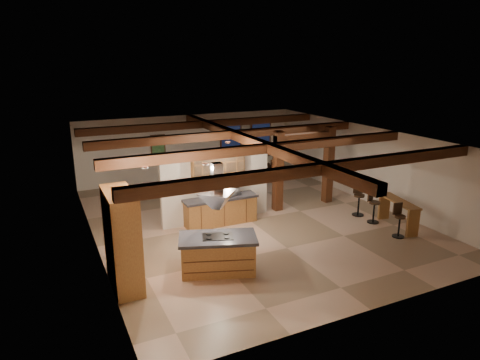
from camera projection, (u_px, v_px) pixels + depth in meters
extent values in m
plane|color=tan|center=(249.00, 220.00, 14.63)|extent=(12.00, 12.00, 0.00)
plane|color=beige|center=(190.00, 147.00, 19.44)|extent=(10.00, 0.00, 10.00)
plane|color=beige|center=(377.00, 250.00, 9.02)|extent=(10.00, 0.00, 10.00)
plane|color=beige|center=(92.00, 200.00, 12.16)|extent=(0.00, 12.00, 12.00)
plane|color=beige|center=(366.00, 164.00, 16.29)|extent=(0.00, 12.00, 12.00)
plane|color=#361711|center=(250.00, 136.00, 13.83)|extent=(12.00, 12.00, 0.00)
cube|color=#3D1D0F|center=(323.00, 168.00, 10.39)|extent=(10.00, 0.25, 0.28)
cube|color=#3D1D0F|center=(269.00, 148.00, 12.74)|extent=(10.00, 0.25, 0.28)
cube|color=#3D1D0F|center=(233.00, 134.00, 14.99)|extent=(10.00, 0.25, 0.28)
cube|color=#3D1D0F|center=(205.00, 124.00, 17.34)|extent=(10.00, 0.25, 0.28)
cube|color=#3D1D0F|center=(250.00, 141.00, 13.87)|extent=(0.28, 12.00, 0.28)
cube|color=#3D1D0F|center=(278.00, 171.00, 15.24)|extent=(0.30, 0.30, 2.90)
cube|color=#3D1D0F|center=(328.00, 165.00, 16.15)|extent=(0.30, 0.30, 2.90)
cube|color=#3D1D0F|center=(305.00, 137.00, 15.38)|extent=(2.50, 0.28, 0.28)
cube|color=beige|center=(216.00, 189.00, 14.35)|extent=(3.80, 0.18, 2.20)
cube|color=#AB7837|center=(122.00, 240.00, 10.11)|extent=(0.64, 1.60, 2.40)
cube|color=silver|center=(135.00, 240.00, 10.25)|extent=(0.06, 0.62, 0.95)
cube|color=black|center=(136.00, 232.00, 10.21)|extent=(0.01, 0.50, 0.28)
cube|color=#AB7837|center=(221.00, 212.00, 14.19)|extent=(2.40, 0.60, 0.86)
cube|color=black|center=(221.00, 198.00, 14.06)|extent=(2.50, 0.66, 0.08)
cube|color=#AB7837|center=(218.00, 169.00, 13.98)|extent=(1.80, 0.34, 0.95)
cube|color=silver|center=(220.00, 170.00, 13.83)|extent=(1.74, 0.02, 0.90)
pyramid|color=silver|center=(217.00, 209.00, 10.66)|extent=(1.10, 1.10, 0.45)
cube|color=silver|center=(217.00, 177.00, 10.44)|extent=(0.26, 0.22, 0.73)
cube|color=#3D1D0F|center=(231.00, 142.00, 20.20)|extent=(1.10, 0.05, 1.70)
cube|color=black|center=(231.00, 142.00, 20.17)|extent=(0.95, 0.02, 1.55)
cube|color=#3D1D0F|center=(261.00, 140.00, 20.86)|extent=(1.10, 0.05, 1.70)
cube|color=black|center=(261.00, 140.00, 20.83)|extent=(0.95, 0.02, 1.55)
cube|color=#3D1D0F|center=(158.00, 144.00, 18.70)|extent=(0.65, 0.04, 0.85)
cube|color=#275B2B|center=(158.00, 144.00, 18.67)|extent=(0.55, 0.01, 0.75)
cylinder|color=silver|center=(205.00, 164.00, 10.33)|extent=(0.16, 0.16, 0.03)
cylinder|color=silver|center=(228.00, 142.00, 12.99)|extent=(0.16, 0.16, 0.03)
cylinder|color=silver|center=(145.00, 168.00, 10.01)|extent=(0.16, 0.16, 0.03)
cube|color=#AB7837|center=(218.00, 255.00, 11.02)|extent=(2.06, 1.49, 0.89)
cube|color=black|center=(218.00, 238.00, 10.88)|extent=(2.21, 1.65, 0.08)
cube|color=black|center=(218.00, 236.00, 10.87)|extent=(0.90, 0.74, 0.02)
imported|color=#3F210F|center=(232.00, 187.00, 17.18)|extent=(2.30, 1.80, 0.71)
imported|color=black|center=(253.00, 169.00, 20.21)|extent=(2.02, 1.02, 0.56)
imported|color=#BCBDC2|center=(232.00, 192.00, 14.19)|extent=(0.52, 0.41, 0.25)
cube|color=#AB7837|center=(399.00, 201.00, 13.77)|extent=(0.77, 1.81, 0.05)
cube|color=#AB7837|center=(413.00, 223.00, 13.15)|extent=(0.41, 0.16, 0.88)
cube|color=#AB7837|center=(384.00, 207.00, 14.63)|extent=(0.41, 0.16, 0.88)
cube|color=#3D1D0F|center=(276.00, 167.00, 20.51)|extent=(0.64, 0.64, 0.61)
cylinder|color=black|center=(276.00, 159.00, 20.40)|extent=(0.05, 0.05, 0.14)
cone|color=beige|center=(276.00, 156.00, 20.36)|extent=(0.25, 0.25, 0.16)
cylinder|color=black|center=(400.00, 217.00, 13.07)|extent=(0.33, 0.33, 0.06)
cube|color=black|center=(398.00, 208.00, 13.16)|extent=(0.32, 0.08, 0.37)
cylinder|color=black|center=(399.00, 227.00, 13.17)|extent=(0.06, 0.06, 0.65)
cylinder|color=black|center=(398.00, 236.00, 13.25)|extent=(0.37, 0.37, 0.03)
cylinder|color=black|center=(375.00, 203.00, 14.22)|extent=(0.35, 0.35, 0.07)
cube|color=black|center=(371.00, 195.00, 14.27)|extent=(0.33, 0.15, 0.39)
cylinder|color=black|center=(374.00, 213.00, 14.32)|extent=(0.06, 0.06, 0.69)
cylinder|color=black|center=(373.00, 222.00, 14.41)|extent=(0.39, 0.39, 0.03)
cylinder|color=black|center=(359.00, 195.00, 14.88)|extent=(0.37, 0.37, 0.07)
cube|color=black|center=(358.00, 188.00, 14.98)|extent=(0.33, 0.17, 0.41)
cylinder|color=black|center=(358.00, 205.00, 14.98)|extent=(0.06, 0.06, 0.71)
cylinder|color=black|center=(358.00, 215.00, 15.07)|extent=(0.41, 0.41, 0.03)
cube|color=#3D1D0F|center=(219.00, 191.00, 16.45)|extent=(0.47, 0.47, 0.05)
cube|color=#3D1D0F|center=(218.00, 181.00, 16.54)|extent=(0.38, 0.14, 0.68)
cylinder|color=#3D1D0F|center=(215.00, 198.00, 16.33)|extent=(0.05, 0.05, 0.38)
cylinder|color=#3D1D0F|center=(223.00, 197.00, 16.39)|extent=(0.05, 0.05, 0.38)
cylinder|color=#3D1D0F|center=(214.00, 195.00, 16.63)|extent=(0.05, 0.05, 0.38)
cylinder|color=#3D1D0F|center=(222.00, 195.00, 16.68)|extent=(0.05, 0.05, 0.38)
cube|color=#3D1D0F|center=(214.00, 182.00, 17.65)|extent=(0.47, 0.47, 0.05)
cube|color=#3D1D0F|center=(215.00, 175.00, 17.38)|extent=(0.38, 0.14, 0.68)
cylinder|color=#3D1D0F|center=(218.00, 186.00, 17.88)|extent=(0.05, 0.05, 0.38)
cylinder|color=#3D1D0F|center=(210.00, 186.00, 17.83)|extent=(0.05, 0.05, 0.38)
cylinder|color=#3D1D0F|center=(219.00, 188.00, 17.59)|extent=(0.05, 0.05, 0.38)
cylinder|color=#3D1D0F|center=(211.00, 188.00, 17.54)|extent=(0.05, 0.05, 0.38)
cube|color=#3D1D0F|center=(235.00, 190.00, 16.56)|extent=(0.47, 0.47, 0.05)
cube|color=#3D1D0F|center=(234.00, 180.00, 16.65)|extent=(0.38, 0.14, 0.68)
cylinder|color=#3D1D0F|center=(232.00, 197.00, 16.45)|extent=(0.05, 0.05, 0.38)
cylinder|color=#3D1D0F|center=(240.00, 196.00, 16.51)|extent=(0.05, 0.05, 0.38)
cylinder|color=#3D1D0F|center=(230.00, 194.00, 16.74)|extent=(0.05, 0.05, 0.38)
cylinder|color=#3D1D0F|center=(238.00, 194.00, 16.80)|extent=(0.05, 0.05, 0.38)
cube|color=#3D1D0F|center=(229.00, 181.00, 17.77)|extent=(0.47, 0.47, 0.05)
cube|color=#3D1D0F|center=(230.00, 175.00, 17.49)|extent=(0.38, 0.14, 0.68)
cylinder|color=#3D1D0F|center=(232.00, 185.00, 18.00)|extent=(0.05, 0.05, 0.38)
cylinder|color=#3D1D0F|center=(225.00, 185.00, 17.94)|extent=(0.05, 0.05, 0.38)
cylinder|color=#3D1D0F|center=(234.00, 187.00, 17.71)|extent=(0.05, 0.05, 0.38)
cylinder|color=#3D1D0F|center=(226.00, 187.00, 17.65)|extent=(0.05, 0.05, 0.38)
cube|color=#3D1D0F|center=(251.00, 189.00, 16.68)|extent=(0.47, 0.47, 0.05)
cube|color=#3D1D0F|center=(250.00, 180.00, 16.77)|extent=(0.38, 0.14, 0.68)
cylinder|color=#3D1D0F|center=(248.00, 196.00, 16.57)|extent=(0.05, 0.05, 0.38)
cylinder|color=#3D1D0F|center=(256.00, 195.00, 16.62)|extent=(0.05, 0.05, 0.38)
cylinder|color=#3D1D0F|center=(246.00, 194.00, 16.86)|extent=(0.05, 0.05, 0.38)
cylinder|color=#3D1D0F|center=(254.00, 193.00, 16.92)|extent=(0.05, 0.05, 0.38)
cube|color=#3D1D0F|center=(244.00, 180.00, 17.88)|extent=(0.47, 0.47, 0.05)
cube|color=#3D1D0F|center=(245.00, 174.00, 17.61)|extent=(0.38, 0.14, 0.68)
cylinder|color=#3D1D0F|center=(247.00, 184.00, 18.12)|extent=(0.05, 0.05, 0.38)
cylinder|color=#3D1D0F|center=(240.00, 184.00, 18.06)|extent=(0.05, 0.05, 0.38)
cylinder|color=#3D1D0F|center=(249.00, 186.00, 17.83)|extent=(0.05, 0.05, 0.38)
cylinder|color=#3D1D0F|center=(242.00, 187.00, 17.77)|extent=(0.05, 0.05, 0.38)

